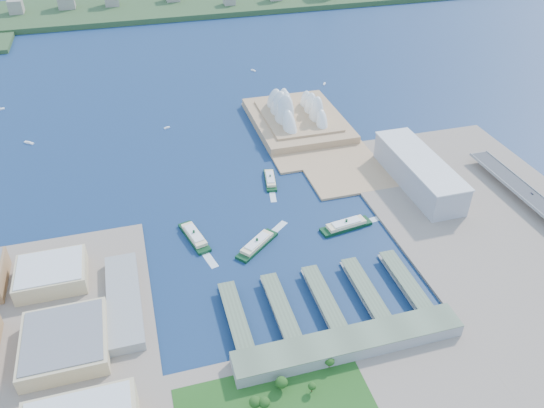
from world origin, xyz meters
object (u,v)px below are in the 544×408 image
object	(u,v)px
opera_house	(298,105)
ferry_b	(270,178)
toaster_building	(418,172)
car_c	(532,194)
ferry_d	(346,224)
ferry_c	(257,243)
ferry_a	(194,235)

from	to	relation	value
opera_house	ferry_b	distance (m)	164.98
toaster_building	car_c	xyz separation A→B (m)	(109.00, -72.68, -5.06)
ferry_b	ferry_d	distance (m)	127.60
car_c	toaster_building	bearing A→B (deg)	146.31
ferry_b	car_c	bearing A→B (deg)	-14.97
ferry_b	ferry_c	size ratio (longest dim) A/B	0.86
opera_house	ferry_c	xyz separation A→B (m)	(-130.11, -260.24, -26.53)
ferry_d	car_c	xyz separation A→B (m)	(225.70, -17.16, 9.79)
ferry_a	car_c	bearing A→B (deg)	-20.50
ferry_c	ferry_d	size ratio (longest dim) A/B	0.97
opera_house	toaster_building	distance (m)	219.62
toaster_building	ferry_d	xyz separation A→B (m)	(-116.70, -55.52, -14.85)
ferry_b	car_c	world-z (taller)	car_c
opera_house	ferry_d	distance (m)	258.26
opera_house	ferry_b	world-z (taller)	opera_house
car_c	ferry_c	bearing A→B (deg)	177.84
toaster_building	ferry_b	xyz separation A→B (m)	(-172.02, 59.47, -15.78)
toaster_building	ferry_d	bearing A→B (deg)	-154.56
ferry_b	ferry_d	xyz separation A→B (m)	(55.32, -114.99, 0.93)
ferry_b	ferry_c	distance (m)	129.01
opera_house	toaster_building	world-z (taller)	opera_house
ferry_c	car_c	distance (m)	329.49
toaster_building	ferry_a	xyz separation A→B (m)	(-282.11, -28.52, -15.00)
ferry_c	car_c	size ratio (longest dim) A/B	14.23
ferry_a	ferry_d	world-z (taller)	ferry_d
ferry_a	ferry_b	distance (m)	140.93
ferry_b	ferry_a	bearing A→B (deg)	-131.15
ferry_b	ferry_c	xyz separation A→B (m)	(-48.09, -119.71, 0.75)
toaster_building	ferry_c	xyz separation A→B (m)	(-220.11, -60.24, -15.03)
ferry_b	car_c	xyz separation A→B (m)	(281.02, -132.15, 10.72)
ferry_d	ferry_a	bearing A→B (deg)	72.33
opera_house	toaster_building	xyz separation A→B (m)	(90.00, -200.00, -11.50)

